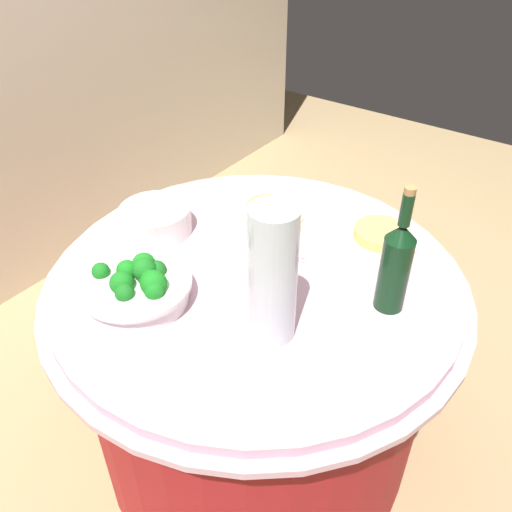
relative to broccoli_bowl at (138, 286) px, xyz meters
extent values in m
plane|color=tan|center=(0.27, -0.17, -0.79)|extent=(6.00, 6.00, 0.00)
cylinder|color=maroon|center=(0.27, -0.17, -0.44)|extent=(1.01, 1.01, 0.69)
cylinder|color=#E0B2C6|center=(0.27, -0.17, -0.09)|extent=(1.16, 1.16, 0.02)
cylinder|color=#E0B2C6|center=(0.27, -0.17, -0.06)|extent=(1.10, 1.10, 0.03)
cylinder|color=white|center=(0.00, 0.00, -0.02)|extent=(0.26, 0.26, 0.05)
cylinder|color=white|center=(0.00, 0.00, 0.01)|extent=(0.28, 0.28, 0.01)
sphere|color=#19751E|center=(0.03, 0.01, 0.03)|extent=(0.04, 0.04, 0.04)
sphere|color=#19811E|center=(0.01, -0.06, 0.03)|extent=(0.07, 0.07, 0.07)
sphere|color=#19831E|center=(0.04, 0.01, 0.04)|extent=(0.06, 0.06, 0.06)
sphere|color=#19731E|center=(0.03, 0.00, 0.04)|extent=(0.06, 0.06, 0.06)
sphere|color=#19821E|center=(0.01, -0.04, 0.03)|extent=(0.05, 0.05, 0.05)
sphere|color=#19691E|center=(0.06, -0.01, 0.02)|extent=(0.05, 0.05, 0.05)
sphere|color=#197A1E|center=(-0.01, -0.07, 0.03)|extent=(0.05, 0.05, 0.05)
sphere|color=#196C1E|center=(-0.05, -0.02, 0.02)|extent=(0.05, 0.05, 0.05)
sphere|color=#197F1E|center=(0.00, 0.04, 0.03)|extent=(0.05, 0.05, 0.05)
sphere|color=#19841E|center=(0.02, -0.01, 0.02)|extent=(0.04, 0.04, 0.04)
sphere|color=#19721E|center=(-0.03, 0.09, 0.03)|extent=(0.05, 0.05, 0.05)
sphere|color=#19791E|center=(-0.04, 0.01, 0.03)|extent=(0.06, 0.06, 0.06)
cylinder|color=white|center=(0.25, 0.19, -0.04)|extent=(0.21, 0.21, 0.01)
cylinder|color=white|center=(0.25, 0.19, -0.03)|extent=(0.21, 0.21, 0.01)
cylinder|color=white|center=(0.25, 0.19, -0.02)|extent=(0.21, 0.21, 0.01)
cylinder|color=white|center=(0.25, 0.19, -0.01)|extent=(0.21, 0.21, 0.01)
cylinder|color=white|center=(0.25, 0.19, 0.00)|extent=(0.21, 0.21, 0.01)
cylinder|color=white|center=(0.25, 0.19, 0.01)|extent=(0.21, 0.21, 0.01)
cylinder|color=white|center=(0.25, 0.19, 0.02)|extent=(0.21, 0.21, 0.01)
cylinder|color=white|center=(0.25, 0.19, 0.03)|extent=(0.21, 0.21, 0.01)
cylinder|color=black|center=(0.35, -0.52, 0.05)|extent=(0.07, 0.07, 0.20)
cone|color=black|center=(0.35, -0.52, 0.17)|extent=(0.07, 0.07, 0.04)
cylinder|color=black|center=(0.35, -0.52, 0.23)|extent=(0.03, 0.03, 0.08)
cylinder|color=#B2844C|center=(0.35, -0.52, 0.28)|extent=(0.03, 0.03, 0.02)
cylinder|color=silver|center=(0.10, -0.33, 0.12)|extent=(0.11, 0.11, 0.34)
sphere|color=#E5B26B|center=(0.13, -0.33, -0.01)|extent=(0.06, 0.06, 0.06)
sphere|color=#E5B26B|center=(0.09, -0.31, -0.01)|extent=(0.06, 0.06, 0.06)
sphere|color=#E5B26B|center=(0.09, -0.35, -0.01)|extent=(0.06, 0.06, 0.06)
sphere|color=#72C64C|center=(0.12, -0.32, 0.05)|extent=(0.06, 0.06, 0.06)
sphere|color=#72C64C|center=(0.09, -0.32, 0.05)|extent=(0.06, 0.06, 0.06)
sphere|color=#72C64C|center=(0.11, -0.35, 0.05)|extent=(0.06, 0.06, 0.06)
sphere|color=red|center=(0.11, -0.31, 0.10)|extent=(0.06, 0.06, 0.06)
sphere|color=red|center=(0.08, -0.34, 0.10)|extent=(0.06, 0.06, 0.06)
sphere|color=red|center=(0.12, -0.35, 0.10)|extent=(0.06, 0.06, 0.06)
sphere|color=#E5B26B|center=(0.10, -0.31, 0.15)|extent=(0.06, 0.06, 0.06)
sphere|color=#E5B26B|center=(0.09, -0.35, 0.15)|extent=(0.06, 0.06, 0.06)
sphere|color=#E5B26B|center=(0.12, -0.34, 0.15)|extent=(0.06, 0.06, 0.06)
cylinder|color=silver|center=(0.34, -0.17, -0.04)|extent=(0.04, 0.16, 0.01)
cylinder|color=silver|center=(0.38, -0.17, -0.04)|extent=(0.04, 0.16, 0.01)
sphere|color=silver|center=(0.38, -0.25, -0.04)|extent=(0.01, 0.01, 0.01)
cylinder|color=white|center=(0.52, -0.04, -0.04)|extent=(0.22, 0.22, 0.01)
cylinder|color=#F2D14C|center=(0.52, -0.04, -0.02)|extent=(0.14, 0.14, 0.03)
cylinder|color=white|center=(0.60, -0.38, -0.04)|extent=(0.22, 0.22, 0.01)
cylinder|color=#EACC60|center=(0.60, -0.38, -0.02)|extent=(0.16, 0.16, 0.03)
cube|color=white|center=(0.21, -0.25, -0.02)|extent=(0.05, 0.02, 0.05)
cube|color=maroon|center=(0.21, -0.25, 0.00)|extent=(0.05, 0.02, 0.01)
camera|label=1|loc=(-0.65, -0.84, 0.85)|focal=37.46mm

